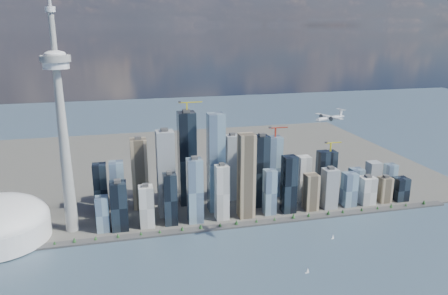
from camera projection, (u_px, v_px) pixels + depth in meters
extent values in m
cube|color=#383838|center=(219.00, 227.00, 924.43)|extent=(1100.00, 22.00, 4.00)
cube|color=#4C4C47|center=(186.00, 164.00, 1345.29)|extent=(1400.00, 900.00, 3.00)
cylinder|color=#3F2D1E|center=(21.00, 248.00, 833.76)|extent=(1.00, 1.00, 2.40)
cone|color=#18451F|center=(20.00, 246.00, 832.79)|extent=(7.20, 7.20, 8.00)
cylinder|color=#3F2D1E|center=(68.00, 242.00, 853.72)|extent=(1.00, 1.00, 2.40)
cone|color=#18451F|center=(68.00, 241.00, 852.75)|extent=(7.20, 7.20, 8.00)
cylinder|color=#3F2D1E|center=(114.00, 237.00, 873.68)|extent=(1.00, 1.00, 2.40)
cone|color=#18451F|center=(114.00, 236.00, 872.70)|extent=(7.20, 7.20, 8.00)
cylinder|color=#3F2D1E|center=(157.00, 233.00, 893.63)|extent=(1.00, 1.00, 2.40)
cone|color=#18451F|center=(157.00, 231.00, 892.66)|extent=(7.20, 7.20, 8.00)
cylinder|color=#3F2D1E|center=(199.00, 228.00, 913.59)|extent=(1.00, 1.00, 2.40)
cone|color=#18451F|center=(199.00, 227.00, 912.62)|extent=(7.20, 7.20, 8.00)
cylinder|color=#3F2D1E|center=(239.00, 224.00, 933.55)|extent=(1.00, 1.00, 2.40)
cone|color=#18451F|center=(239.00, 222.00, 932.58)|extent=(7.20, 7.20, 8.00)
cylinder|color=#3F2D1E|center=(277.00, 220.00, 953.50)|extent=(1.00, 1.00, 2.40)
cone|color=#18451F|center=(277.00, 218.00, 952.53)|extent=(7.20, 7.20, 8.00)
cylinder|color=#3F2D1E|center=(313.00, 216.00, 973.46)|extent=(1.00, 1.00, 2.40)
cone|color=#18451F|center=(313.00, 214.00, 972.49)|extent=(7.20, 7.20, 8.00)
cylinder|color=#3F2D1E|center=(348.00, 212.00, 993.42)|extent=(1.00, 1.00, 2.40)
cone|color=#18451F|center=(349.00, 210.00, 992.45)|extent=(7.20, 7.20, 8.00)
cylinder|color=#3F2D1E|center=(382.00, 208.00, 1013.38)|extent=(1.00, 1.00, 2.40)
cone|color=#18451F|center=(382.00, 207.00, 1012.41)|extent=(7.20, 7.20, 8.00)
cylinder|color=#3F2D1E|center=(415.00, 205.00, 1033.33)|extent=(1.00, 1.00, 2.40)
cone|color=#18451F|center=(415.00, 203.00, 1032.36)|extent=(7.20, 7.20, 8.00)
cube|color=black|center=(120.00, 206.00, 901.48)|extent=(34.00, 34.00, 103.91)
cube|color=slate|center=(120.00, 191.00, 944.40)|extent=(30.00, 30.00, 132.25)
cube|color=silver|center=(145.00, 207.00, 914.91)|extent=(30.00, 30.00, 89.74)
cube|color=tan|center=(141.00, 174.00, 1002.88)|extent=(36.00, 36.00, 165.31)
cube|color=gray|center=(168.00, 174.00, 960.29)|extent=(38.00, 38.00, 193.65)
cube|color=black|center=(171.00, 199.00, 924.38)|extent=(28.00, 28.00, 113.36)
cube|color=slate|center=(196.00, 191.00, 933.22)|extent=(32.00, 32.00, 141.70)
cube|color=black|center=(188.00, 159.00, 1020.56)|extent=(40.00, 40.00, 221.99)
cube|color=slate|center=(216.00, 163.00, 981.16)|extent=(36.00, 36.00, 226.71)
cube|color=silver|center=(221.00, 192.00, 948.44)|extent=(28.00, 28.00, 122.80)
cube|color=tan|center=(246.00, 176.00, 952.18)|extent=(34.00, 34.00, 188.93)
cube|color=gray|center=(233.00, 168.00, 1054.17)|extent=(30.00, 30.00, 160.59)
cube|color=black|center=(262.00, 171.00, 1014.14)|extent=(32.00, 32.00, 170.04)
cube|color=slate|center=(269.00, 192.00, 976.32)|extent=(26.00, 26.00, 103.91)
cube|color=black|center=(290.00, 184.00, 984.01)|extent=(30.00, 30.00, 132.25)
cube|color=slate|center=(274.00, 166.00, 1079.63)|extent=(34.00, 34.00, 151.14)
cube|color=silver|center=(302.00, 179.00, 1044.82)|extent=(28.00, 28.00, 113.36)
cube|color=tan|center=(310.00, 192.00, 1001.90)|extent=(30.00, 30.00, 85.02)
cube|color=gray|center=(330.00, 188.00, 1012.14)|extent=(32.00, 32.00, 94.46)
cube|color=black|center=(321.00, 176.00, 1055.06)|extent=(26.00, 26.00, 122.80)
cube|color=slate|center=(349.00, 189.00, 1025.56)|extent=(30.00, 30.00, 80.29)
cube|color=black|center=(329.00, 171.00, 1120.54)|extent=(28.00, 28.00, 103.91)
cube|color=slate|center=(357.00, 182.00, 1085.10)|extent=(30.00, 30.00, 70.85)
cube|color=silver|center=(368.00, 190.00, 1038.99)|extent=(34.00, 34.00, 66.12)
cube|color=tan|center=(385.00, 190.00, 1049.99)|extent=(28.00, 28.00, 61.40)
cube|color=gray|center=(374.00, 178.00, 1093.55)|extent=(30.00, 30.00, 85.02)
cube|color=black|center=(401.00, 189.00, 1060.99)|extent=(32.00, 32.00, 56.68)
cube|color=slate|center=(389.00, 178.00, 1105.19)|extent=(26.00, 26.00, 75.57)
cube|color=black|center=(101.00, 188.00, 989.16)|extent=(30.00, 30.00, 113.36)
cube|color=slate|center=(101.00, 214.00, 896.09)|extent=(26.00, 26.00, 75.57)
cube|color=yellow|center=(187.00, 107.00, 987.63)|extent=(3.00, 3.00, 22.00)
cube|color=yellow|center=(190.00, 102.00, 986.56)|extent=(55.00, 2.20, 2.20)
cube|color=#383838|center=(180.00, 102.00, 980.32)|extent=(6.00, 4.00, 4.00)
cube|color=#A92718|center=(275.00, 132.00, 1056.26)|extent=(3.00, 3.00, 22.00)
cube|color=#A92718|center=(278.00, 128.00, 1054.95)|extent=(48.00, 2.20, 2.20)
cube|color=#383838|center=(270.00, 127.00, 1049.43)|extent=(6.00, 4.00, 4.00)
cube|color=yellow|center=(331.00, 147.00, 1103.55)|extent=(3.00, 3.00, 22.00)
cube|color=yellow|center=(333.00, 143.00, 1102.14)|extent=(45.00, 2.20, 2.20)
cube|color=#383838|center=(326.00, 142.00, 1096.93)|extent=(6.00, 4.00, 4.00)
cone|color=gray|center=(65.00, 152.00, 865.29)|extent=(26.00, 26.00, 340.00)
cylinder|color=white|center=(56.00, 65.00, 819.40)|extent=(48.00, 48.00, 14.00)
cylinder|color=gray|center=(55.00, 58.00, 816.16)|extent=(56.00, 56.00, 12.00)
ellipsoid|color=white|center=(55.00, 54.00, 814.00)|extent=(40.00, 40.00, 14.00)
cylinder|color=gray|center=(53.00, 32.00, 803.20)|extent=(11.00, 11.00, 80.00)
cylinder|color=white|center=(50.00, 9.00, 792.41)|extent=(18.00, 18.00, 10.00)
cylinder|color=silver|center=(329.00, 118.00, 764.77)|extent=(56.01, 24.10, 6.97)
cone|color=silver|center=(317.00, 120.00, 749.85)|extent=(9.40, 8.98, 6.97)
cone|color=silver|center=(342.00, 116.00, 780.24)|extent=(12.51, 9.99, 6.97)
cube|color=silver|center=(329.00, 116.00, 762.66)|extent=(27.10, 60.69, 1.09)
cylinder|color=silver|center=(334.00, 118.00, 753.33)|extent=(12.60, 7.42, 3.92)
cylinder|color=silver|center=(324.00, 116.00, 772.93)|extent=(12.60, 7.42, 3.92)
cylinder|color=#3F3F3F|center=(331.00, 119.00, 750.02)|extent=(3.00, 8.39, 8.71)
cylinder|color=#3F3F3F|center=(321.00, 117.00, 769.62)|extent=(3.00, 8.39, 8.71)
cube|color=silver|center=(341.00, 113.00, 776.70)|extent=(6.07, 2.71, 11.98)
cube|color=silver|center=(341.00, 109.00, 775.05)|extent=(10.60, 20.12, 0.76)
cube|color=white|center=(307.00, 273.00, 757.49)|extent=(6.97, 2.56, 0.91)
cylinder|color=#999999|center=(307.00, 270.00, 756.08)|extent=(0.27, 0.27, 10.25)
cube|color=white|center=(332.00, 239.00, 878.94)|extent=(6.46, 3.55, 0.83)
cylinder|color=#999999|center=(333.00, 236.00, 877.66)|extent=(0.25, 0.25, 9.28)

